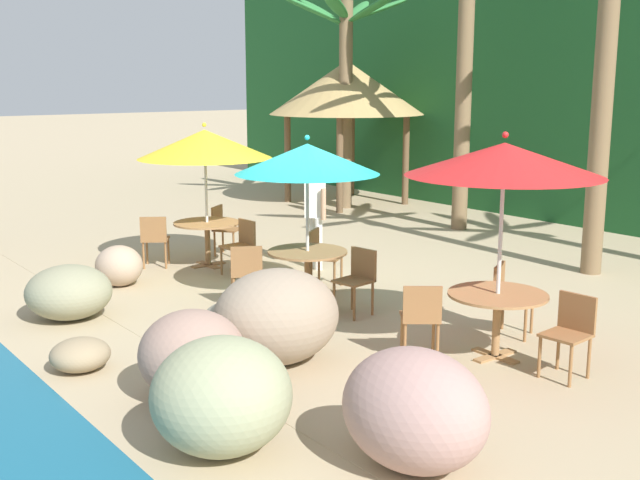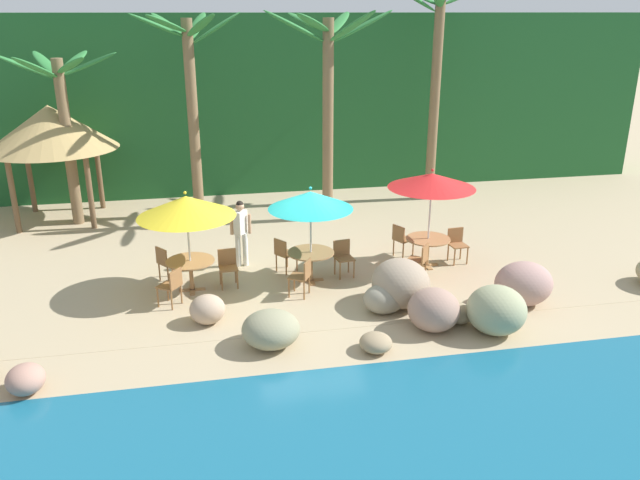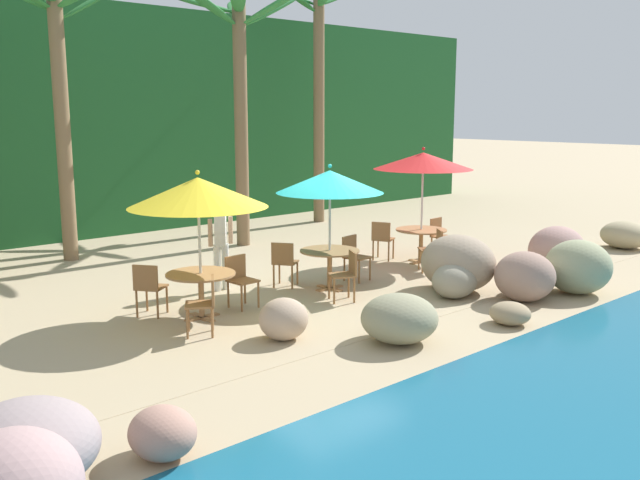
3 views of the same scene
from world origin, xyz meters
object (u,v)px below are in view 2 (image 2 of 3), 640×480
dining_table_teal (311,257)px  palm_tree_second (190,83)px  chair_yellow_left (172,284)px  dining_table_red (428,243)px  chair_teal_inland (284,253)px  chair_red_seaward (457,242)px  chair_yellow_seaward (228,265)px  chair_teal_left (303,275)px  umbrella_yellow (186,206)px  dining_table_yellow (191,266)px  chair_red_inland (401,238)px  palm_tree_nearest (63,108)px  waiter_in_white (241,229)px  palm_tree_third (328,80)px  umbrella_red (432,181)px  chair_yellow_inland (166,261)px  palm_tree_fourth (437,57)px  palapa_hut (51,128)px  chair_teal_seaward (343,255)px  umbrella_teal (311,200)px

dining_table_teal → palm_tree_second: size_ratio=0.18×
chair_yellow_left → dining_table_red: 6.31m
chair_teal_inland → chair_red_seaward: same height
chair_yellow_seaward → dining_table_teal: bearing=-4.0°
chair_teal_left → dining_table_red: chair_teal_left is taller
umbrella_yellow → dining_table_yellow: size_ratio=2.15×
chair_red_inland → palm_tree_nearest: palm_tree_nearest is taller
dining_table_teal → chair_teal_left: size_ratio=1.26×
waiter_in_white → palm_tree_third: bearing=49.2°
dining_table_yellow → umbrella_red: size_ratio=0.44×
umbrella_yellow → chair_yellow_seaward: 1.73m
chair_yellow_seaward → chair_teal_inland: same height
chair_yellow_inland → palm_tree_fourth: 11.03m
chair_teal_left → palm_tree_second: bearing=108.7°
chair_red_seaward → palapa_hut: palapa_hut is taller
dining_table_yellow → waiter_in_white: 1.83m
chair_teal_seaward → chair_teal_left: 1.53m
chair_teal_seaward → umbrella_red: umbrella_red is taller
umbrella_yellow → chair_yellow_left: umbrella_yellow is taller
dining_table_red → chair_red_inland: 0.86m
palm_tree_nearest → palm_tree_fourth: bearing=2.5°
chair_teal_seaward → palm_tree_fourth: bearing=53.6°
chair_yellow_inland → umbrella_teal: bearing=-10.7°
dining_table_teal → chair_red_seaward: size_ratio=1.26×
chair_red_inland → palm_tree_nearest: 10.27m
umbrella_yellow → dining_table_red: (5.81, 0.36, -1.40)m
dining_table_teal → palm_tree_second: bearing=113.8°
palm_tree_nearest → chair_red_seaward: bearing=-27.3°
umbrella_yellow → palm_tree_nearest: palm_tree_nearest is taller
chair_yellow_left → waiter_in_white: waiter_in_white is taller
dining_table_yellow → chair_teal_seaward: (3.60, 0.21, -0.10)m
dining_table_yellow → umbrella_red: bearing=3.6°
chair_yellow_seaward → umbrella_yellow: bearing=-170.7°
chair_yellow_seaward → palm_tree_fourth: (7.17, 6.04, 4.14)m
chair_red_seaward → palm_tree_third: bearing=121.4°
waiter_in_white → palapa_hut: bearing=136.6°
dining_table_yellow → palm_tree_second: (0.24, 5.76, 3.45)m
chair_yellow_left → palm_tree_fourth: bearing=39.5°
chair_teal_inland → chair_red_inland: bearing=7.9°
waiter_in_white → dining_table_yellow: bearing=-134.2°
umbrella_teal → palm_tree_second: size_ratio=0.38×
dining_table_teal → chair_red_seaward: 3.91m
chair_red_inland → palm_tree_fourth: palm_tree_fourth is taller
umbrella_teal → dining_table_red: 3.35m
umbrella_teal → chair_red_seaward: bearing=7.7°
chair_yellow_inland → palm_tree_nearest: size_ratio=0.17×
waiter_in_white → chair_red_inland: bearing=-2.7°
dining_table_teal → palapa_hut: size_ratio=0.29×
dining_table_yellow → chair_yellow_seaward: bearing=9.3°
palapa_hut → umbrella_yellow: bearing=-57.8°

